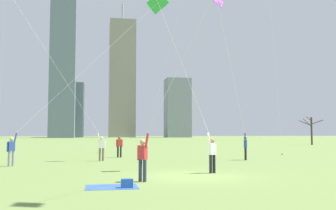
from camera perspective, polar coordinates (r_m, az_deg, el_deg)
ground_plane at (r=17.04m, az=3.71°, el=-10.45°), size 400.00×400.00×0.00m
kite_flyer_far_back_green at (r=23.95m, az=-16.28°, el=0.03°), size 9.83×3.47×11.71m
kite_flyer_foreground_left_yellow at (r=14.47m, az=0.96°, el=2.35°), size 7.40×5.21×17.35m
kite_flyer_midfield_right_orange at (r=17.84m, az=4.60°, el=-1.82°), size 6.31×1.49×15.17m
kite_flyer_midfield_left_purple at (r=26.26m, az=11.03°, el=-4.02°), size 4.61×6.92×9.24m
kite_flyer_foreground_right_white at (r=26.00m, az=-12.12°, el=-2.28°), size 7.91×1.77×13.15m
bystander_strolling_midfield at (r=29.73m, az=-7.22°, el=-5.98°), size 0.51×0.22×1.62m
distant_kite_high_overhead_teal at (r=47.65m, az=1.97°, el=15.08°), size 5.76×3.21×20.16m
picnic_spot at (r=13.55m, az=-7.08°, el=-11.66°), size 1.81×1.41×0.31m
bare_tree_rightmost at (r=64.14m, az=20.46°, el=-3.35°), size 3.01×2.52×4.48m
skyline_tall_tower at (r=162.86m, az=-13.65°, el=-0.77°), size 7.11×9.71×22.26m
skyline_wide_slab at (r=149.71m, az=-15.33°, el=5.80°), size 9.32×5.75×61.74m
skyline_mid_tower_right at (r=169.80m, az=-6.84°, el=3.85°), size 11.19×11.73×58.93m
skyline_slender_spire at (r=158.86m, az=1.41°, el=-0.46°), size 9.95×9.37×24.17m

